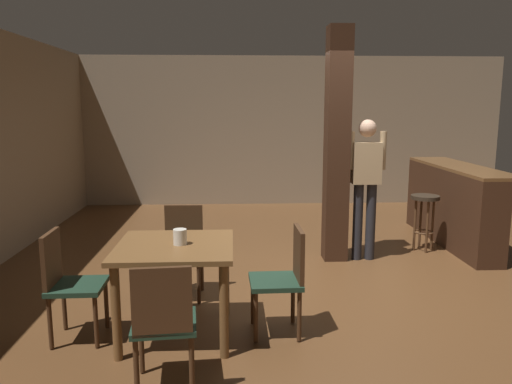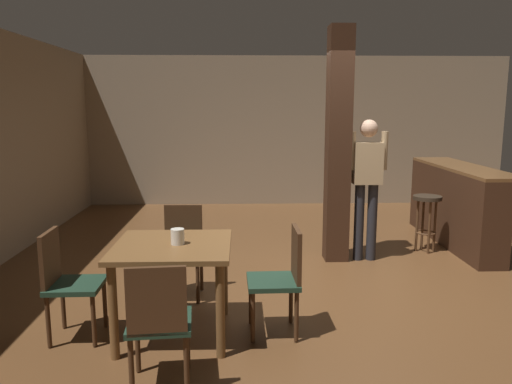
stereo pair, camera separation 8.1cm
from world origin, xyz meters
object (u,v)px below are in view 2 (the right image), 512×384
Objects in this scene: dining_table at (173,260)px; chair_north at (182,246)px; chair_west at (66,279)px; bar_stool_near at (427,209)px; chair_south at (159,319)px; bar_counter at (454,205)px; chair_east at (282,275)px; napkin_cup at (178,237)px; standing_person at (367,179)px.

chair_north is (-0.03, 0.89, -0.14)m from dining_table.
bar_stool_near is at bearing 31.70° from chair_west.
bar_stool_near is (2.99, 1.44, 0.05)m from chair_north.
chair_south is 1.18m from chair_west.
chair_west is at bearing -148.03° from bar_counter.
chair_north is 1.21× the size of bar_stool_near.
dining_table is 0.87m from chair_west.
chair_east reaches higher than bar_stool_near.
chair_north is at bearing -153.07° from bar_counter.
chair_south is 0.90m from napkin_cup.
chair_east is at bearing -0.34° from dining_table.
chair_south and chair_north have the same top height.
chair_east is 0.38× the size of bar_counter.
bar_stool_near is at bearing 20.93° from standing_person.
chair_east is 1.00× the size of chair_south.
bar_stool_near is (0.88, 0.34, -0.45)m from standing_person.
bar_counter reaches higher than chair_north.
dining_table is 3.77m from bar_stool_near.
bar_counter is at bearing 33.99° from bar_stool_near.
chair_north is 3.32m from bar_stool_near.
chair_west is 0.38× the size of bar_counter.
bar_counter reaches higher than chair_west.
dining_table is 0.85m from chair_south.
standing_person reaches higher than napkin_cup.
bar_counter is (3.43, 2.67, -0.29)m from napkin_cup.
standing_person is at bearing 27.51° from chair_north.
bar_counter is at bearing 26.93° from chair_north.
chair_north is 0.52× the size of standing_person.
bar_counter is (3.46, 3.50, 0.04)m from chair_south.
chair_east and chair_south have the same top height.
dining_table is at bearing 90.95° from chair_south.
chair_east is at bearing -44.09° from chair_north.
dining_table is 0.90m from chair_east.
napkin_cup is at bearing 87.96° from chair_south.
bar_counter is (1.39, 0.68, -0.45)m from standing_person.
standing_person is 1.05m from bar_stool_near.
chair_east is 1.21m from chair_south.
chair_east reaches higher than dining_table.
bar_stool_near is at bearing 48.32° from chair_east.
standing_person is (2.04, 1.99, 0.16)m from napkin_cup.
napkin_cup is at bearing -141.43° from bar_stool_near.
chair_west is 5.10m from bar_counter.
chair_west is at bearing -148.30° from bar_stool_near.
standing_person reaches higher than bar_counter.
bar_stool_near is at bearing 46.96° from chair_south.
chair_south is 3.53m from standing_person.
chair_south is 0.52× the size of standing_person.
napkin_cup is 0.05× the size of bar_counter.
chair_north is 3.92m from bar_counter.
bar_counter reaches higher than chair_east.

